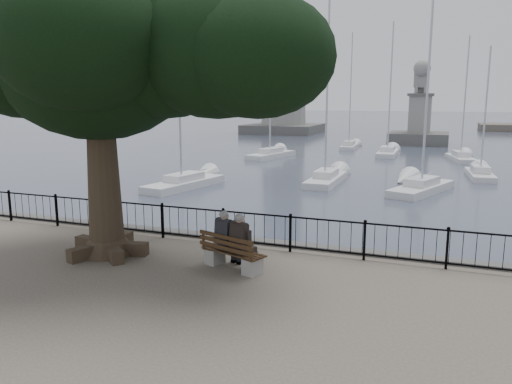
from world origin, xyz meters
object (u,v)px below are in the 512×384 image
at_px(bench, 232,257).
at_px(tree, 125,46).
at_px(person_left, 228,241).
at_px(lion_monument, 419,123).
at_px(lighthouse, 284,40).
at_px(person_right, 243,244).

relative_size(bench, tree, 0.18).
bearing_deg(person_left, lion_monument, 87.56).
relative_size(lighthouse, lion_monument, 3.40).
relative_size(bench, person_right, 1.25).
bearing_deg(bench, person_right, 0.18).
bearing_deg(lion_monument, person_left, -92.44).
xyz_separation_m(bench, person_left, (-0.17, 0.16, 0.35)).
bearing_deg(bench, person_left, 135.82).
distance_m(person_right, tree, 5.71).
bearing_deg(tree, lion_monument, 84.42).
distance_m(bench, lighthouse, 65.12).
height_order(person_left, person_right, same).
distance_m(bench, person_left, 0.42).
relative_size(bench, lion_monument, 0.19).
bearing_deg(person_right, tree, 178.49).
bearing_deg(lion_monument, person_right, -91.89).
xyz_separation_m(bench, lighthouse, (-18.07, 61.36, 12.16)).
bearing_deg(person_left, person_right, -19.05).
bearing_deg(person_left, lighthouse, 106.31).
height_order(bench, tree, tree).
xyz_separation_m(bench, tree, (-2.88, 0.08, 5.09)).
bearing_deg(lighthouse, bench, -73.59).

